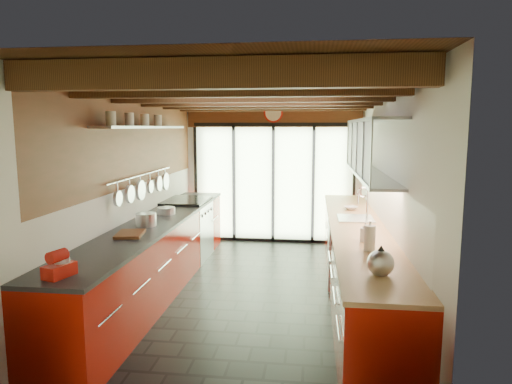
% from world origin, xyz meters
% --- Properties ---
extents(ground, '(5.50, 5.50, 0.00)m').
position_xyz_m(ground, '(0.00, 0.00, 0.00)').
color(ground, black).
rests_on(ground, ground).
extents(room_shell, '(5.50, 5.50, 5.50)m').
position_xyz_m(room_shell, '(0.00, 0.00, 1.65)').
color(room_shell, silver).
rests_on(room_shell, ground).
extents(ceiling_beams, '(3.14, 5.06, 4.90)m').
position_xyz_m(ceiling_beams, '(-0.00, 0.38, 2.46)').
color(ceiling_beams, '#593316').
rests_on(ceiling_beams, ground).
extents(glass_door, '(2.95, 0.10, 2.90)m').
position_xyz_m(glass_door, '(0.00, 2.69, 1.66)').
color(glass_door, '#C6EAAD').
rests_on(glass_door, ground).
extents(left_counter, '(0.68, 5.00, 0.92)m').
position_xyz_m(left_counter, '(-1.28, 0.00, 0.46)').
color(left_counter, '#A11407').
rests_on(left_counter, ground).
extents(range_stove, '(0.66, 0.90, 0.97)m').
position_xyz_m(range_stove, '(-1.28, 1.45, 0.47)').
color(range_stove, silver).
rests_on(range_stove, ground).
extents(right_counter, '(0.68, 5.00, 0.92)m').
position_xyz_m(right_counter, '(1.27, 0.00, 0.46)').
color(right_counter, '#A11407').
rests_on(right_counter, ground).
extents(sink_assembly, '(0.45, 0.52, 0.43)m').
position_xyz_m(sink_assembly, '(1.29, 0.40, 0.96)').
color(sink_assembly, silver).
rests_on(sink_assembly, right_counter).
extents(upper_cabinets_right, '(0.34, 3.00, 3.00)m').
position_xyz_m(upper_cabinets_right, '(1.43, 0.30, 1.85)').
color(upper_cabinets_right, silver).
rests_on(upper_cabinets_right, ground).
extents(left_wall_fixtures, '(0.28, 2.60, 0.96)m').
position_xyz_m(left_wall_fixtures, '(-1.47, 0.25, 1.80)').
color(left_wall_fixtures, silver).
rests_on(left_wall_fixtures, ground).
extents(stand_mixer, '(0.20, 0.28, 0.22)m').
position_xyz_m(stand_mixer, '(-1.27, -2.24, 1.01)').
color(stand_mixer, red).
rests_on(stand_mixer, left_counter).
extents(pot_large, '(0.33, 0.33, 0.16)m').
position_xyz_m(pot_large, '(-1.27, -0.34, 1.00)').
color(pot_large, silver).
rests_on(pot_large, left_counter).
extents(pot_small, '(0.29, 0.29, 0.09)m').
position_xyz_m(pot_small, '(-1.27, 0.42, 0.97)').
color(pot_small, silver).
rests_on(pot_small, left_counter).
extents(cutting_board, '(0.34, 0.43, 0.03)m').
position_xyz_m(cutting_board, '(-1.27, -0.84, 0.94)').
color(cutting_board, brown).
rests_on(cutting_board, left_counter).
extents(kettle, '(0.23, 0.28, 0.26)m').
position_xyz_m(kettle, '(1.27, -1.88, 1.03)').
color(kettle, silver).
rests_on(kettle, right_counter).
extents(paper_towel, '(0.12, 0.12, 0.29)m').
position_xyz_m(paper_towel, '(1.27, -1.15, 1.04)').
color(paper_towel, white).
rests_on(paper_towel, right_counter).
extents(soap_bottle, '(0.12, 0.12, 0.22)m').
position_xyz_m(soap_bottle, '(1.27, -0.79, 1.03)').
color(soap_bottle, silver).
rests_on(soap_bottle, right_counter).
extents(bowl, '(0.23, 0.23, 0.05)m').
position_xyz_m(bowl, '(1.27, 1.08, 0.94)').
color(bowl, silver).
rests_on(bowl, right_counter).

